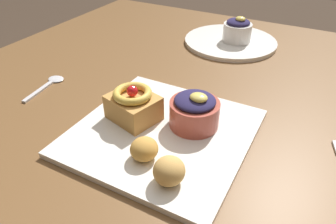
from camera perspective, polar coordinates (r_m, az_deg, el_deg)
dining_table at (r=0.78m, az=9.87°, el=-1.97°), size 1.34×1.06×0.73m
front_plate at (r=0.58m, az=-0.93°, el=-3.73°), size 0.31×0.31×0.01m
cake_slice at (r=0.60m, az=-6.32°, el=1.34°), size 0.11×0.10×0.07m
berry_ramekin at (r=0.58m, az=4.83°, el=0.22°), size 0.09×0.09×0.07m
fritter_front at (r=0.51m, az=-4.35°, el=-6.71°), size 0.05×0.05×0.04m
fritter_middle at (r=0.47m, az=0.21°, el=-10.63°), size 0.05×0.05×0.04m
back_plate at (r=0.99m, az=11.24°, el=12.44°), size 0.27×0.27×0.01m
back_ramekin at (r=0.97m, az=12.49°, el=14.30°), size 0.08×0.08×0.08m
spoon at (r=0.79m, az=-20.84°, el=4.76°), size 0.04×0.13×0.00m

